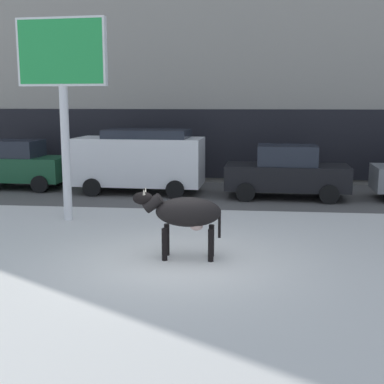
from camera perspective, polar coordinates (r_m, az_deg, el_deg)
The scene contains 9 objects.
ground_plane at distance 11.16m, azimuth -2.02°, elevation -7.62°, with size 120.00×120.00×0.00m, color silver.
road_strip at distance 19.12m, azimuth 1.51°, elevation -0.20°, with size 60.00×5.60×0.01m, color #514F4C.
building_facade at distance 24.77m, azimuth 2.74°, elevation 17.15°, with size 44.00×6.10×13.00m.
cow_black at distance 11.18m, azimuth -0.77°, elevation -2.31°, with size 1.90×0.65×1.54m.
billboard at distance 15.10m, azimuth -13.91°, elevation 13.26°, with size 2.53×0.39×5.56m.
car_darkgreen_hatchback at distance 21.27m, azimuth -18.17°, elevation 2.86°, with size 3.57×2.04×1.86m.
car_white_van at distance 19.27m, azimuth -5.65°, elevation 3.56°, with size 4.67×2.27×2.32m.
car_black_sedan at distance 18.47m, azimuth 10.23°, elevation 2.13°, with size 4.27×2.11×1.84m.
pedestrian_near_billboard at distance 22.08m, azimuth 9.12°, elevation 3.34°, with size 0.36×0.24×1.73m.
Camera 1 is at (1.54, -10.53, 3.36)m, focal length 49.20 mm.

